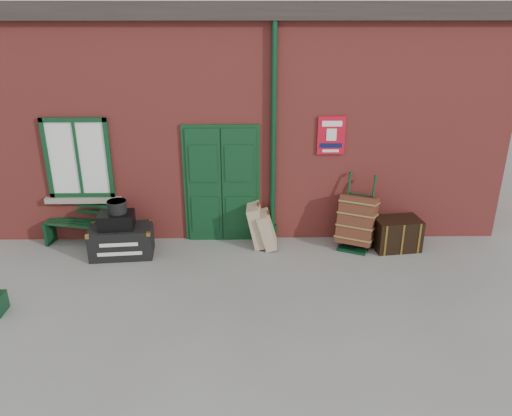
{
  "coord_description": "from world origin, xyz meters",
  "views": [
    {
      "loc": [
        0.19,
        -7.33,
        4.25
      ],
      "look_at": [
        0.32,
        0.6,
        1.0
      ],
      "focal_mm": 35.0,
      "sensor_mm": 36.0,
      "label": 1
    }
  ],
  "objects_px": {
    "houdini_trunk": "(122,241)",
    "porter_trolley": "(357,221)",
    "dark_trunk": "(397,234)",
    "bench": "(86,221)"
  },
  "relations": [
    {
      "from": "houdini_trunk",
      "to": "dark_trunk",
      "type": "bearing_deg",
      "value": -2.89
    },
    {
      "from": "bench",
      "to": "porter_trolley",
      "type": "bearing_deg",
      "value": 9.82
    },
    {
      "from": "houdini_trunk",
      "to": "porter_trolley",
      "type": "xyz_separation_m",
      "value": [
        4.32,
        0.29,
        0.25
      ]
    },
    {
      "from": "dark_trunk",
      "to": "houdini_trunk",
      "type": "bearing_deg",
      "value": 174.5
    },
    {
      "from": "bench",
      "to": "houdini_trunk",
      "type": "distance_m",
      "value": 0.92
    },
    {
      "from": "dark_trunk",
      "to": "porter_trolley",
      "type": "bearing_deg",
      "value": 164.03
    },
    {
      "from": "bench",
      "to": "porter_trolley",
      "type": "xyz_separation_m",
      "value": [
        5.07,
        -0.2,
        0.06
      ]
    },
    {
      "from": "houdini_trunk",
      "to": "porter_trolley",
      "type": "relative_size",
      "value": 0.82
    },
    {
      "from": "bench",
      "to": "houdini_trunk",
      "type": "height_order",
      "value": "bench"
    },
    {
      "from": "houdini_trunk",
      "to": "porter_trolley",
      "type": "height_order",
      "value": "porter_trolley"
    }
  ]
}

